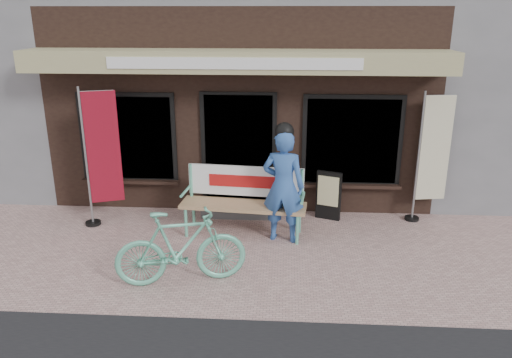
# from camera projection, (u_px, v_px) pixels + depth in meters

# --- Properties ---
(ground) EXTENTS (70.00, 70.00, 0.00)m
(ground) POSITION_uv_depth(u_px,v_px,m) (227.00, 260.00, 7.42)
(ground) COLOR #BF9892
(ground) RESTS_ON ground
(storefront) EXTENTS (7.00, 6.77, 6.00)m
(storefront) POSITION_uv_depth(u_px,v_px,m) (250.00, 36.00, 11.16)
(storefront) COLOR black
(storefront) RESTS_ON ground
(bench) EXTENTS (2.08, 0.72, 1.11)m
(bench) POSITION_uv_depth(u_px,v_px,m) (244.00, 195.00, 8.18)
(bench) COLOR #61BE9D
(bench) RESTS_ON ground
(person) EXTENTS (0.73, 0.55, 1.93)m
(person) POSITION_uv_depth(u_px,v_px,m) (283.00, 184.00, 7.80)
(person) COLOR #305AA5
(person) RESTS_ON ground
(bicycle) EXTENTS (1.82, 0.91, 1.05)m
(bicycle) POSITION_uv_depth(u_px,v_px,m) (181.00, 247.00, 6.65)
(bicycle) COLOR #61BE9D
(bicycle) RESTS_ON ground
(nobori_red) EXTENTS (0.70, 0.38, 2.39)m
(nobori_red) POSITION_uv_depth(u_px,v_px,m) (101.00, 155.00, 8.34)
(nobori_red) COLOR gray
(nobori_red) RESTS_ON ground
(nobori_cream) EXTENTS (0.68, 0.28, 2.29)m
(nobori_cream) POSITION_uv_depth(u_px,v_px,m) (431.00, 156.00, 8.51)
(nobori_cream) COLOR gray
(nobori_cream) RESTS_ON ground
(menu_stand) EXTENTS (0.44, 0.23, 0.88)m
(menu_stand) POSITION_uv_depth(u_px,v_px,m) (328.00, 195.00, 8.77)
(menu_stand) COLOR black
(menu_stand) RESTS_ON ground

